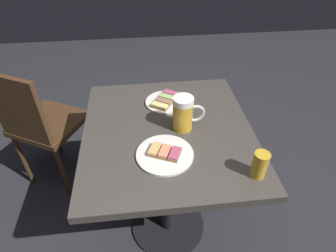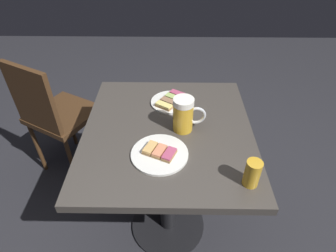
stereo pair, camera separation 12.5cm
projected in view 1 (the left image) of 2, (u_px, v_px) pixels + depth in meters
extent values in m
plane|color=#28282D|center=(168.00, 224.00, 1.75)|extent=(6.00, 6.00, 0.00)
cylinder|color=black|center=(168.00, 223.00, 1.74)|extent=(0.44, 0.44, 0.01)
cylinder|color=black|center=(168.00, 185.00, 1.51)|extent=(0.09, 0.09, 0.73)
cube|color=#423D38|center=(168.00, 132.00, 1.28)|extent=(0.75, 0.82, 0.04)
cylinder|color=white|center=(165.00, 102.00, 1.42)|extent=(0.20, 0.20, 0.01)
cube|color=#9E7547|center=(171.00, 94.00, 1.46)|extent=(0.09, 0.08, 0.01)
cube|color=#BC4C70|center=(171.00, 93.00, 1.45)|extent=(0.09, 0.07, 0.01)
cube|color=#9E7547|center=(167.00, 98.00, 1.43)|extent=(0.09, 0.08, 0.01)
cube|color=#ADC66B|center=(167.00, 97.00, 1.42)|extent=(0.09, 0.07, 0.01)
cube|color=#9E7547|center=(164.00, 102.00, 1.40)|extent=(0.09, 0.08, 0.01)
cube|color=#997051|center=(164.00, 101.00, 1.40)|extent=(0.09, 0.07, 0.01)
cube|color=#9E7547|center=(160.00, 107.00, 1.37)|extent=(0.09, 0.08, 0.01)
cube|color=#EFE07A|center=(160.00, 105.00, 1.37)|extent=(0.09, 0.07, 0.01)
cylinder|color=white|center=(165.00, 154.00, 1.14)|extent=(0.23, 0.23, 0.01)
cube|color=#9E7547|center=(175.00, 155.00, 1.12)|extent=(0.07, 0.08, 0.01)
cube|color=#BC4C70|center=(175.00, 153.00, 1.11)|extent=(0.06, 0.08, 0.01)
cube|color=#9E7547|center=(165.00, 152.00, 1.13)|extent=(0.07, 0.08, 0.01)
cube|color=#EA8E66|center=(165.00, 151.00, 1.12)|extent=(0.06, 0.08, 0.01)
cube|color=#9E7547|center=(155.00, 150.00, 1.14)|extent=(0.07, 0.08, 0.01)
cube|color=#E5B266|center=(155.00, 148.00, 1.13)|extent=(0.06, 0.08, 0.01)
cylinder|color=gold|center=(183.00, 116.00, 1.23)|extent=(0.09, 0.09, 0.13)
cylinder|color=white|center=(183.00, 101.00, 1.18)|extent=(0.09, 0.09, 0.03)
torus|color=silver|center=(195.00, 113.00, 1.24)|extent=(0.09, 0.02, 0.09)
cylinder|color=gold|center=(260.00, 165.00, 1.03)|extent=(0.06, 0.06, 0.11)
cylinder|color=#472D19|center=(91.00, 141.00, 2.01)|extent=(0.03, 0.03, 0.44)
cylinder|color=#472D19|center=(55.00, 131.00, 2.10)|extent=(0.03, 0.03, 0.44)
cylinder|color=#472D19|center=(63.00, 173.00, 1.78)|extent=(0.03, 0.03, 0.44)
cylinder|color=#472D19|center=(23.00, 160.00, 1.87)|extent=(0.03, 0.03, 0.44)
cube|color=#472D19|center=(49.00, 123.00, 1.79)|extent=(0.51, 0.51, 0.04)
cube|color=#472D19|center=(18.00, 110.00, 1.53)|extent=(0.32, 0.19, 0.41)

